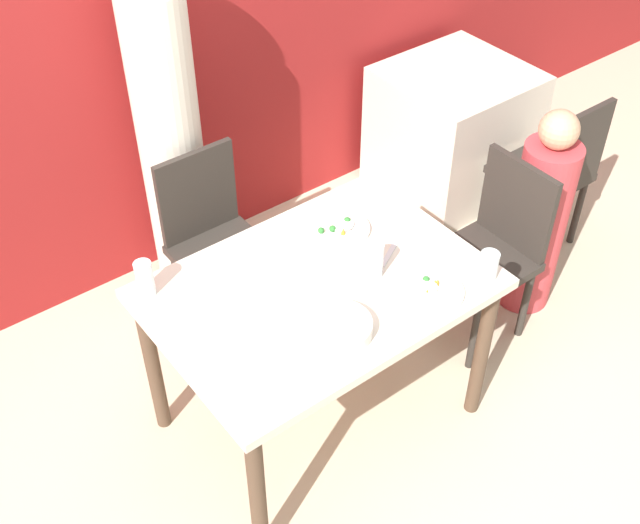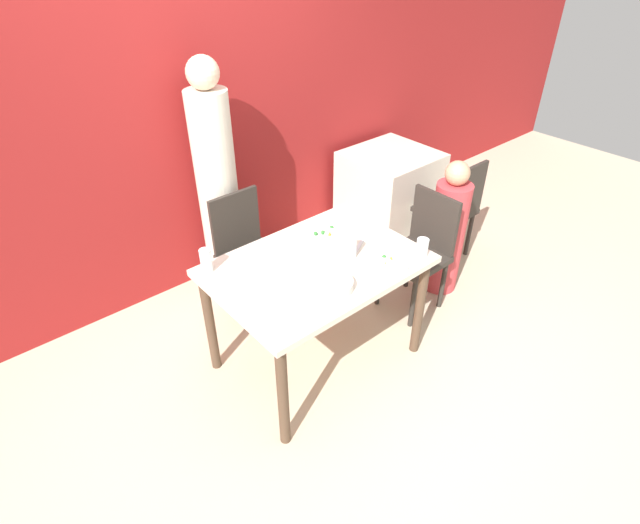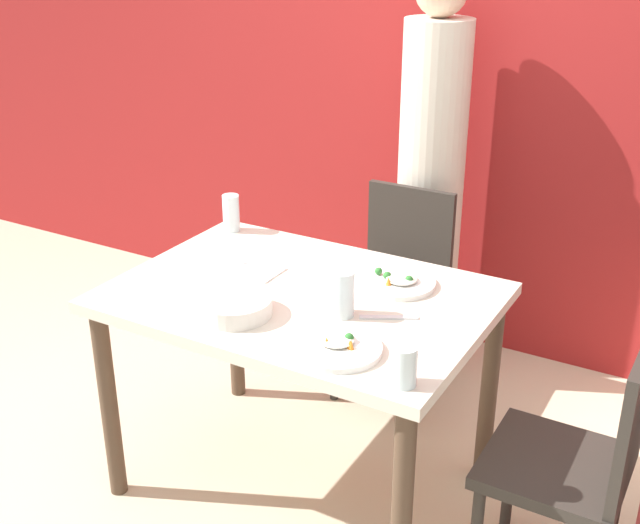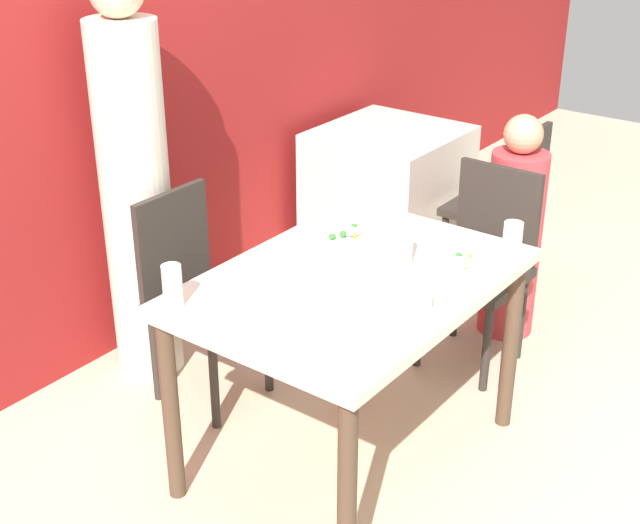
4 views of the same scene
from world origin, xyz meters
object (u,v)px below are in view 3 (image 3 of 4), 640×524
chair_adult_spot (396,286)px  plate_rice_adult (398,282)px  bowl_curry (234,306)px  chair_child_spot (581,460)px  person_adult (430,186)px  glass_water_tall (404,366)px

chair_adult_spot → plate_rice_adult: bearing=-65.9°
bowl_curry → chair_child_spot: bearing=11.3°
person_adult → chair_child_spot: bearing=-49.7°
chair_child_spot → glass_water_tall: glass_water_tall is taller
chair_child_spot → plate_rice_adult: 0.79m
chair_adult_spot → person_adult: person_adult is taller
chair_child_spot → bowl_curry: bearing=-78.7°
person_adult → glass_water_tall: size_ratio=15.37×
chair_adult_spot → plate_rice_adult: chair_adult_spot is taller
chair_adult_spot → glass_water_tall: glass_water_tall is taller
person_adult → plate_rice_adult: bearing=-74.0°
chair_adult_spot → glass_water_tall: (0.52, -1.11, 0.35)m
bowl_curry → person_adult: bearing=85.9°
chair_child_spot → person_adult: person_adult is taller
person_adult → glass_water_tall: (0.52, -1.43, -0.00)m
chair_adult_spot → person_adult: size_ratio=0.50×
person_adult → bowl_curry: bearing=-94.1°
glass_water_tall → chair_child_spot: bearing=36.6°
person_adult → bowl_curry: size_ratio=7.43×
person_adult → bowl_curry: 1.32m
person_adult → glass_water_tall: person_adult is taller
person_adult → plate_rice_adult: (0.25, -0.88, -0.04)m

